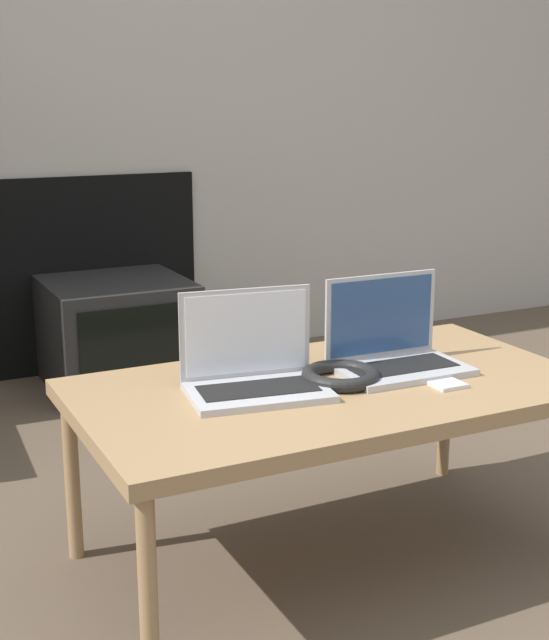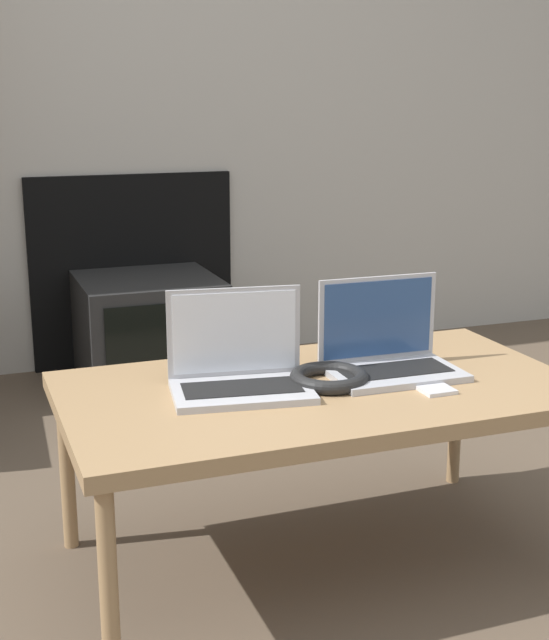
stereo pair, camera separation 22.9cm
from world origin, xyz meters
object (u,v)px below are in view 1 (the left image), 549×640
laptop_left (253,369)px  headphones (341,376)px  laptop_right (393,348)px  phone (438,380)px  tv (118,334)px

laptop_left → headphones: (0.20, -0.04, -0.03)m
laptop_right → phone: 0.15m
phone → headphones: bearing=154.7°
laptop_left → laptop_right: (0.37, 0.00, 0.00)m
laptop_right → phone: laptop_right is taller
laptop_left → phone: laptop_left is taller
laptop_right → laptop_left: bearing=-178.8°
headphones → phone: (0.20, -0.10, -0.01)m
laptop_left → laptop_right: size_ratio=1.07×
laptop_right → phone: (0.04, -0.14, -0.05)m
laptop_left → headphones: bearing=-2.0°
laptop_left → tv: bearing=94.2°
laptop_left → laptop_right: bearing=8.7°
phone → tv: 1.66m
headphones → laptop_right: bearing=13.0°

